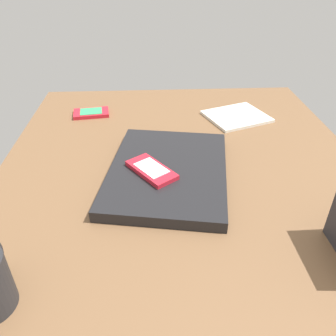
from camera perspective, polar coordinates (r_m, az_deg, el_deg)
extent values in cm
cube|color=brown|center=(64.87, 3.56, -7.12)|extent=(120.00, 80.00, 3.00)
cube|color=black|center=(70.56, 0.00, -0.58)|extent=(35.17, 28.71, 2.29)
cube|color=red|center=(68.15, -2.79, -0.35)|extent=(12.01, 10.79, 0.95)
cube|color=white|center=(67.85, -2.80, 0.03)|extent=(7.95, 7.37, 0.14)
cube|color=red|center=(100.13, -12.73, 8.97)|extent=(7.23, 10.45, 1.01)
cube|color=#33A566|center=(99.90, -12.77, 9.27)|extent=(5.43, 6.60, 0.14)
cube|color=white|center=(97.82, 11.41, 8.47)|extent=(18.27, 19.55, 0.80)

